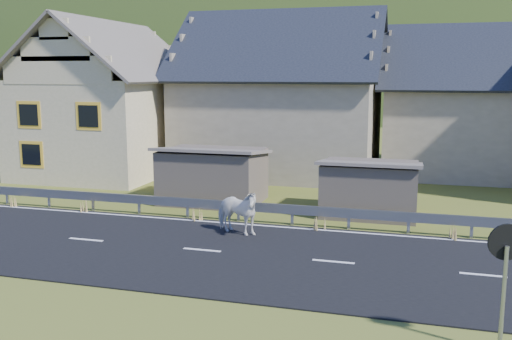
% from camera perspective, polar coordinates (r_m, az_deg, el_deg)
% --- Properties ---
extents(ground, '(160.00, 160.00, 0.00)m').
position_cam_1_polar(ground, '(17.57, -5.42, -8.10)').
color(ground, '#474F18').
rests_on(ground, ground).
extents(road, '(60.00, 7.00, 0.04)m').
position_cam_1_polar(road, '(17.56, -5.42, -8.03)').
color(road, black).
rests_on(road, ground).
extents(lane_markings, '(60.00, 6.60, 0.01)m').
position_cam_1_polar(lane_markings, '(17.56, -5.42, -7.96)').
color(lane_markings, silver).
rests_on(lane_markings, road).
extents(guardrail, '(28.10, 0.09, 0.75)m').
position_cam_1_polar(guardrail, '(20.77, -1.77, -3.66)').
color(guardrail, '#93969B').
rests_on(guardrail, ground).
extents(shed_left, '(4.30, 3.30, 2.40)m').
position_cam_1_polar(shed_left, '(23.90, -4.32, -0.60)').
color(shed_left, brown).
rests_on(shed_left, ground).
extents(shed_right, '(3.80, 2.90, 2.20)m').
position_cam_1_polar(shed_right, '(22.07, 11.29, -1.88)').
color(shed_right, brown).
rests_on(shed_right, ground).
extents(house_cream, '(7.80, 9.80, 8.30)m').
position_cam_1_polar(house_cream, '(31.96, -14.64, 7.58)').
color(house_cream, beige).
rests_on(house_cream, ground).
extents(house_stone_a, '(10.80, 9.80, 8.90)m').
position_cam_1_polar(house_stone_a, '(31.41, 2.72, 8.35)').
color(house_stone_a, gray).
rests_on(house_stone_a, ground).
extents(house_stone_b, '(9.80, 8.80, 8.10)m').
position_cam_1_polar(house_stone_b, '(32.73, 21.01, 7.08)').
color(house_stone_b, gray).
rests_on(house_stone_b, ground).
extents(mountain, '(440.00, 280.00, 260.00)m').
position_cam_1_polar(mountain, '(197.22, 15.34, 1.93)').
color(mountain, '#2C3E14').
rests_on(mountain, ground).
extents(conifer_patch, '(76.00, 50.00, 28.00)m').
position_cam_1_polar(conifer_patch, '(139.66, -10.31, 9.78)').
color(conifer_patch, black).
rests_on(conifer_patch, ground).
extents(horse, '(1.38, 1.99, 1.54)m').
position_cam_1_polar(horse, '(19.00, -1.97, -4.16)').
color(horse, white).
rests_on(horse, road).
extents(traffic_mirror, '(0.70, 0.26, 2.55)m').
position_cam_1_polar(traffic_mirror, '(11.91, 23.68, -8.15)').
color(traffic_mirror, '#93969B').
rests_on(traffic_mirror, ground).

